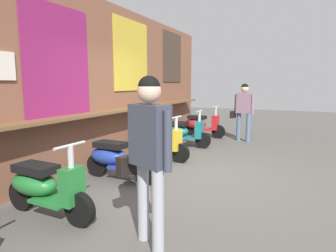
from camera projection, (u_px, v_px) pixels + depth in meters
name	position (u px, v px, depth m)	size (l,w,h in m)	color
ground_plane	(190.00, 175.00, 5.27)	(28.44, 28.44, 0.00)	#56544F
market_stall_facade	(97.00, 84.00, 5.87)	(10.16, 0.61, 3.27)	brown
scooter_green	(44.00, 186.00, 3.61)	(0.46, 1.40, 0.97)	#237533
scooter_blue	(116.00, 157.00, 5.01)	(0.46, 1.40, 0.97)	#233D9E
scooter_yellow	(156.00, 142.00, 6.35)	(0.49, 1.40, 0.97)	gold
scooter_teal	(182.00, 132.00, 7.65)	(0.46, 1.40, 0.97)	#197075
scooter_red	(200.00, 124.00, 9.03)	(0.46, 1.40, 0.97)	red
shopper_with_handbag	(149.00, 145.00, 2.84)	(0.40, 0.68, 1.72)	#999EA8
shopper_browsing	(243.00, 107.00, 8.26)	(0.29, 0.66, 1.64)	slate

